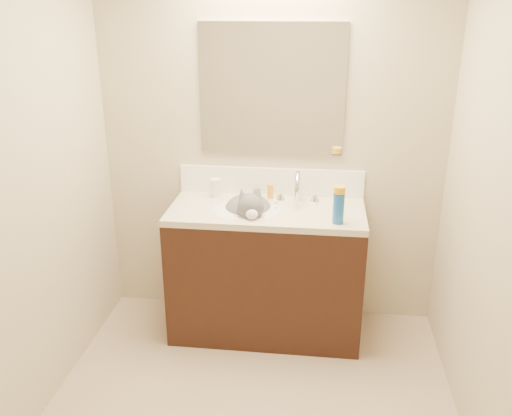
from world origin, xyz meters
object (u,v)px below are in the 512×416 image
(cat, at_px, (249,212))
(vanity_cabinet, at_px, (266,274))
(basin, at_px, (247,220))
(amber_bottle, at_px, (270,191))
(silver_jar, at_px, (257,193))
(faucet, at_px, (298,189))
(pill_bottle, at_px, (216,188))
(spray_can, at_px, (338,209))

(cat, bearing_deg, vanity_cabinet, -12.16)
(basin, bearing_deg, amber_bottle, 60.27)
(vanity_cabinet, xyz_separation_m, basin, (-0.12, -0.03, 0.38))
(vanity_cabinet, height_order, silver_jar, silver_jar)
(faucet, height_order, pill_bottle, faucet)
(amber_bottle, bearing_deg, pill_bottle, -178.09)
(faucet, height_order, amber_bottle, faucet)
(spray_can, bearing_deg, basin, 165.03)
(faucet, xyz_separation_m, spray_can, (0.25, -0.31, 0.00))
(vanity_cabinet, bearing_deg, silver_jar, 113.87)
(basin, bearing_deg, vanity_cabinet, 14.04)
(pill_bottle, bearing_deg, faucet, -4.12)
(vanity_cabinet, height_order, spray_can, spray_can)
(pill_bottle, bearing_deg, amber_bottle, 1.91)
(spray_can, bearing_deg, pill_bottle, 155.70)
(cat, height_order, pill_bottle, cat)
(vanity_cabinet, bearing_deg, pill_bottle, 153.47)
(faucet, bearing_deg, vanity_cabinet, -142.71)
(basin, distance_m, pill_bottle, 0.34)
(faucet, bearing_deg, silver_jar, 169.24)
(silver_jar, distance_m, spray_can, 0.63)
(amber_bottle, bearing_deg, silver_jar, -179.91)
(basin, relative_size, pill_bottle, 3.76)
(pill_bottle, xyz_separation_m, amber_bottle, (0.36, 0.01, -0.01))
(basin, xyz_separation_m, faucet, (0.30, 0.17, 0.16))
(amber_bottle, distance_m, spray_can, 0.56)
(faucet, xyz_separation_m, cat, (-0.29, -0.14, -0.11))
(vanity_cabinet, height_order, basin, basin)
(cat, bearing_deg, basin, -122.16)
(cat, relative_size, amber_bottle, 4.76)
(basin, distance_m, faucet, 0.38)
(faucet, distance_m, amber_bottle, 0.19)
(basin, height_order, amber_bottle, amber_bottle)
(faucet, distance_m, spray_can, 0.40)
(cat, xyz_separation_m, pill_bottle, (-0.24, 0.18, 0.08))
(faucet, relative_size, spray_can, 1.60)
(vanity_cabinet, height_order, amber_bottle, amber_bottle)
(vanity_cabinet, distance_m, cat, 0.44)
(vanity_cabinet, xyz_separation_m, pill_bottle, (-0.35, 0.18, 0.51))
(faucet, relative_size, pill_bottle, 2.34)
(basin, height_order, faucet, faucet)
(silver_jar, bearing_deg, faucet, -10.76)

